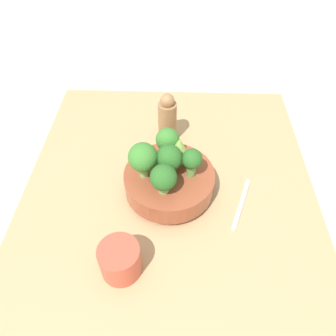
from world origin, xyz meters
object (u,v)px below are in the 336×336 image
(cup, at_px, (120,260))
(pepper_mill, at_px, (167,119))
(fork, at_px, (241,204))
(bowl, at_px, (168,181))

(cup, xyz_separation_m, pepper_mill, (0.41, -0.08, 0.04))
(cup, xyz_separation_m, fork, (0.18, -0.27, -0.04))
(bowl, relative_size, fork, 1.41)
(bowl, xyz_separation_m, cup, (-0.21, 0.09, -0.00))
(bowl, height_order, cup, cup)
(cup, relative_size, pepper_mill, 0.55)
(pepper_mill, bearing_deg, cup, 168.72)
(cup, bearing_deg, fork, -56.86)
(pepper_mill, relative_size, fork, 1.00)
(bowl, relative_size, pepper_mill, 1.41)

